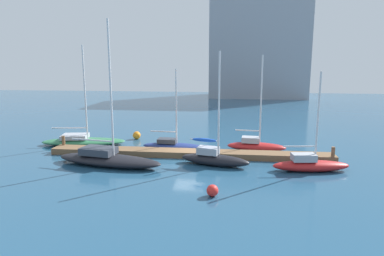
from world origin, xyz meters
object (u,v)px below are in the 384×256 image
harbor_building_distant (258,51)px  sailboat_1 (108,158)px  mooring_buoy_orange (137,135)px  sailboat_4 (256,145)px  sailboat_2 (173,145)px  sailboat_3 (214,157)px  sailboat_0 (83,140)px  mooring_buoy_red (212,191)px  sailboat_5 (310,164)px

harbor_building_distant → sailboat_1: bearing=-105.3°
mooring_buoy_orange → sailboat_1: bearing=-88.5°
sailboat_4 → sailboat_2: bearing=-170.7°
sailboat_4 → sailboat_1: bearing=-147.9°
sailboat_3 → sailboat_2: bearing=146.1°
sailboat_1 → mooring_buoy_orange: 8.89m
sailboat_3 → mooring_buoy_orange: size_ratio=10.72×
sailboat_0 → mooring_buoy_red: (12.84, -11.16, -0.08)m
sailboat_0 → harbor_building_distant: size_ratio=0.45×
mooring_buoy_red → sailboat_5: bearing=39.6°
sailboat_3 → sailboat_4: size_ratio=1.02×
sailboat_3 → mooring_buoy_red: sailboat_3 is taller
sailboat_1 → mooring_buoy_red: 9.70m
sailboat_5 → mooring_buoy_red: bearing=-148.1°
sailboat_2 → mooring_buoy_red: bearing=-65.3°
sailboat_0 → harbor_building_distant: (19.18, 47.33, 9.52)m
sailboat_1 → harbor_building_distant: 56.06m
sailboat_0 → sailboat_4: bearing=-10.5°
sailboat_3 → sailboat_0: bearing=172.0°
mooring_buoy_red → sailboat_4: bearing=73.6°
sailboat_2 → sailboat_3: bearing=-44.6°
sailboat_0 → sailboat_4: sailboat_0 is taller
sailboat_2 → harbor_building_distant: size_ratio=0.35×
sailboat_0 → sailboat_2: bearing=-14.5°
sailboat_0 → sailboat_2: (8.73, -0.80, 0.01)m
sailboat_0 → sailboat_1: 7.58m
sailboat_0 → mooring_buoy_orange: size_ratio=11.63×
sailboat_2 → mooring_buoy_red: 11.15m
sailboat_2 → mooring_buoy_orange: size_ratio=8.99×
sailboat_1 → sailboat_3: (7.94, 0.95, 0.06)m
sailboat_1 → sailboat_2: bearing=61.8°
sailboat_0 → harbor_building_distant: harbor_building_distant is taller
mooring_buoy_orange → harbor_building_distant: size_ratio=0.04×
sailboat_2 → mooring_buoy_red: size_ratio=10.13×
sailboat_2 → mooring_buoy_red: sailboat_2 is taller
sailboat_1 → sailboat_3: 8.00m
sailboat_5 → harbor_building_distant: (-0.32, 52.99, 9.43)m
sailboat_1 → mooring_buoy_orange: bearing=101.6°
sailboat_4 → mooring_buoy_orange: (-11.61, 3.25, -0.13)m
sailboat_5 → mooring_buoy_red: (-6.66, -5.50, -0.17)m
sailboat_2 → sailboat_5: bearing=-21.2°
sailboat_0 → harbor_building_distant: bearing=58.7°
sailboat_0 → sailboat_4: (16.02, -0.36, 0.10)m
sailboat_5 → harbor_building_distant: 53.83m
mooring_buoy_red → sailboat_3: bearing=92.4°
sailboat_0 → sailboat_5: 20.30m
harbor_building_distant → sailboat_4: bearing=-93.8°
sailboat_1 → sailboat_4: bearing=36.4°
sailboat_4 → sailboat_5: (3.48, -5.31, -0.01)m
sailboat_3 → sailboat_4: bearing=67.6°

